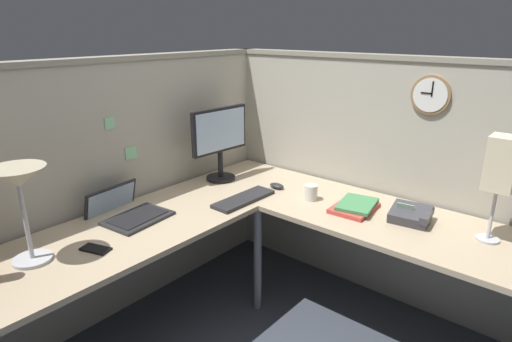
# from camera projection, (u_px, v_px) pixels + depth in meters

# --- Properties ---
(ground_plane) EXTENTS (6.80, 6.80, 0.00)m
(ground_plane) POSITION_uv_depth(u_px,v_px,m) (261.00, 330.00, 2.56)
(ground_plane) COLOR #383D47
(cubicle_wall_back) EXTENTS (2.57, 0.12, 1.58)m
(cubicle_wall_back) POSITION_uv_depth(u_px,v_px,m) (112.00, 191.00, 2.57)
(cubicle_wall_back) COLOR #A8A393
(cubicle_wall_back) RESTS_ON ground
(cubicle_wall_right) EXTENTS (0.12, 2.37, 1.58)m
(cubicle_wall_right) POSITION_uv_depth(u_px,v_px,m) (377.00, 179.00, 2.78)
(cubicle_wall_right) COLOR #A8A393
(cubicle_wall_right) RESTS_ON ground
(desk) EXTENTS (2.35, 2.15, 0.73)m
(desk) POSITION_uv_depth(u_px,v_px,m) (251.00, 249.00, 2.23)
(desk) COLOR tan
(desk) RESTS_ON ground
(monitor) EXTENTS (0.46, 0.20, 0.50)m
(monitor) POSITION_uv_depth(u_px,v_px,m) (220.00, 138.00, 2.87)
(monitor) COLOR black
(monitor) RESTS_ON desk
(laptop) EXTENTS (0.38, 0.41, 0.22)m
(laptop) POSITION_uv_depth(u_px,v_px,m) (126.00, 211.00, 2.38)
(laptop) COLOR #232326
(laptop) RESTS_ON desk
(keyboard) EXTENTS (0.43, 0.15, 0.02)m
(keyboard) POSITION_uv_depth(u_px,v_px,m) (244.00, 199.00, 2.59)
(keyboard) COLOR #232326
(keyboard) RESTS_ON desk
(computer_mouse) EXTENTS (0.06, 0.10, 0.03)m
(computer_mouse) POSITION_uv_depth(u_px,v_px,m) (277.00, 186.00, 2.79)
(computer_mouse) COLOR #232326
(computer_mouse) RESTS_ON desk
(desk_lamp_dome) EXTENTS (0.24, 0.24, 0.44)m
(desk_lamp_dome) POSITION_uv_depth(u_px,v_px,m) (19.00, 186.00, 1.81)
(desk_lamp_dome) COLOR #B7BABF
(desk_lamp_dome) RESTS_ON desk
(cell_phone) EXTENTS (0.11, 0.16, 0.01)m
(cell_phone) POSITION_uv_depth(u_px,v_px,m) (96.00, 249.00, 2.02)
(cell_phone) COLOR black
(cell_phone) RESTS_ON desk
(office_phone) EXTENTS (0.21, 0.23, 0.11)m
(office_phone) POSITION_uv_depth(u_px,v_px,m) (412.00, 215.00, 2.30)
(office_phone) COLOR #38383D
(office_phone) RESTS_ON desk
(book_stack) EXTENTS (0.31, 0.24, 0.04)m
(book_stack) POSITION_uv_depth(u_px,v_px,m) (355.00, 206.00, 2.46)
(book_stack) COLOR #BF3F38
(book_stack) RESTS_ON desk
(desk_lamp_paper) EXTENTS (0.13, 0.13, 0.53)m
(desk_lamp_paper) POSITION_uv_depth(u_px,v_px,m) (501.00, 167.00, 1.99)
(desk_lamp_paper) COLOR #B7BABF
(desk_lamp_paper) RESTS_ON desk
(coffee_mug) EXTENTS (0.08, 0.08, 0.10)m
(coffee_mug) POSITION_uv_depth(u_px,v_px,m) (311.00, 192.00, 2.59)
(coffee_mug) COLOR silver
(coffee_mug) RESTS_ON desk
(wall_clock) EXTENTS (0.04, 0.22, 0.22)m
(wall_clock) POSITION_uv_depth(u_px,v_px,m) (431.00, 95.00, 2.38)
(wall_clock) COLOR olive
(pinned_note_leftmost) EXTENTS (0.08, 0.00, 0.08)m
(pinned_note_leftmost) POSITION_uv_depth(u_px,v_px,m) (131.00, 153.00, 2.56)
(pinned_note_leftmost) COLOR #8CCC99
(pinned_note_middle) EXTENTS (0.06, 0.00, 0.07)m
(pinned_note_middle) POSITION_uv_depth(u_px,v_px,m) (110.00, 123.00, 2.41)
(pinned_note_middle) COLOR #8CCC99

